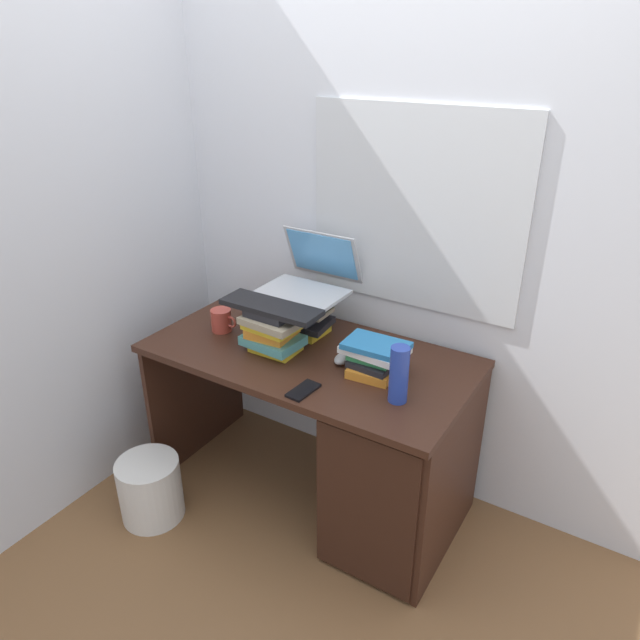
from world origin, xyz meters
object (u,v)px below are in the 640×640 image
object	(u,v)px
book_stack_keyboard_riser	(273,330)
mug	(222,320)
water_bottle	(399,375)
book_stack_side	(375,356)
keyboard	(271,307)
desk	(376,449)
laptop	(311,276)
computer_mouse	(343,358)
book_stack_tall	(303,313)
cell_phone	(303,390)
wastebasket	(150,489)

from	to	relation	value
book_stack_keyboard_riser	mug	size ratio (longest dim) A/B	1.99
mug	water_bottle	world-z (taller)	water_bottle
book_stack_side	mug	size ratio (longest dim) A/B	1.99
keyboard	water_bottle	world-z (taller)	water_bottle
desk	water_bottle	size ratio (longest dim) A/B	6.25
water_bottle	book_stack_side	bearing A→B (deg)	140.85
book_stack_side	water_bottle	world-z (taller)	water_bottle
laptop	water_bottle	size ratio (longest dim) A/B	1.66
book_stack_side	mug	distance (m)	0.73
book_stack_side	book_stack_keyboard_riser	bearing A→B (deg)	-171.16
laptop	keyboard	size ratio (longest dim) A/B	0.84
book_stack_keyboard_riser	water_bottle	xyz separation A→B (m)	(0.59, -0.06, 0.01)
book_stack_keyboard_riser	keyboard	distance (m)	0.10
laptop	computer_mouse	size ratio (longest dim) A/B	3.41
book_stack_tall	water_bottle	size ratio (longest dim) A/B	1.12
laptop	keyboard	bearing A→B (deg)	-92.34
book_stack_side	laptop	xyz separation A→B (m)	(-0.42, 0.20, 0.17)
desk	book_stack_tall	distance (m)	0.65
keyboard	water_bottle	xyz separation A→B (m)	(0.59, -0.06, -0.09)
book_stack_keyboard_riser	computer_mouse	size ratio (longest dim) A/B	2.44
computer_mouse	water_bottle	world-z (taller)	water_bottle
desk	cell_phone	xyz separation A→B (m)	(-0.19, -0.23, 0.34)
water_bottle	book_stack_keyboard_riser	bearing A→B (deg)	173.89
laptop	mug	bearing A→B (deg)	-142.57
desk	book_stack_side	size ratio (longest dim) A/B	5.26
book_stack_keyboard_riser	cell_phone	size ratio (longest dim) A/B	1.87
water_bottle	computer_mouse	bearing A→B (deg)	155.54
desk	mug	xyz separation A→B (m)	(-0.77, -0.00, 0.38)
book_stack_tall	book_stack_keyboard_riser	size ratio (longest dim) A/B	0.94
book_stack_side	cell_phone	distance (m)	0.31
computer_mouse	cell_phone	size ratio (longest dim) A/B	0.76
computer_mouse	cell_phone	bearing A→B (deg)	-93.53
cell_phone	wastebasket	xyz separation A→B (m)	(-0.65, -0.23, -0.60)
book_stack_tall	computer_mouse	size ratio (longest dim) A/B	2.30
desk	water_bottle	xyz separation A→B (m)	(0.12, -0.10, 0.44)
mug	cell_phone	xyz separation A→B (m)	(0.57, -0.22, -0.04)
desk	laptop	xyz separation A→B (m)	(-0.46, 0.24, 0.57)
book_stack_side	water_bottle	size ratio (longest dim) A/B	1.19
book_stack_keyboard_riser	computer_mouse	world-z (taller)	book_stack_keyboard_riser
book_stack_side	laptop	bearing A→B (deg)	153.96
water_bottle	cell_phone	world-z (taller)	water_bottle
book_stack_keyboard_riser	laptop	distance (m)	0.31
computer_mouse	wastebasket	world-z (taller)	computer_mouse
mug	book_stack_tall	bearing A→B (deg)	29.71
computer_mouse	book_stack_side	bearing A→B (deg)	-2.68
book_stack_side	keyboard	distance (m)	0.46
keyboard	mug	xyz separation A→B (m)	(-0.30, 0.04, -0.15)
computer_mouse	water_bottle	size ratio (longest dim) A/B	0.49
keyboard	cell_phone	bearing A→B (deg)	-34.65
desk	laptop	world-z (taller)	laptop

